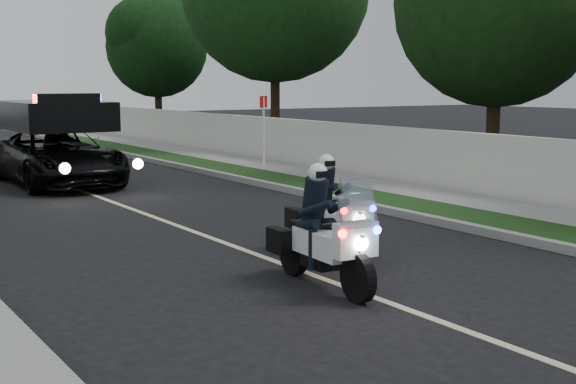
{
  "coord_description": "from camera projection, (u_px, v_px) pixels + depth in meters",
  "views": [
    {
      "loc": [
        -5.92,
        -4.21,
        2.64
      ],
      "look_at": [
        0.32,
        5.41,
        1.0
      ],
      "focal_mm": 48.21,
      "sensor_mm": 36.0,
      "label": 1
    }
  ],
  "objects": [
    {
      "name": "curb_right",
      "position": [
        317.0,
        195.0,
        17.56
      ],
      "size": [
        0.2,
        60.0,
        0.15
      ],
      "primitive_type": "cube",
      "color": "gray",
      "rests_on": "ground"
    },
    {
      "name": "grass_verge",
      "position": [
        342.0,
        193.0,
        17.94
      ],
      "size": [
        1.2,
        60.0,
        0.16
      ],
      "primitive_type": "cube",
      "color": "#193814",
      "rests_on": "ground"
    },
    {
      "name": "sidewalk_right",
      "position": [
        385.0,
        189.0,
        18.64
      ],
      "size": [
        1.4,
        60.0,
        0.16
      ],
      "primitive_type": "cube",
      "color": "gray",
      "rests_on": "ground"
    },
    {
      "name": "property_wall",
      "position": [
        417.0,
        159.0,
        19.08
      ],
      "size": [
        0.22,
        60.0,
        1.5
      ],
      "primitive_type": "cube",
      "color": "beige",
      "rests_on": "ground"
    },
    {
      "name": "lane_marking",
      "position": [
        149.0,
        215.0,
        15.36
      ],
      "size": [
        0.12,
        50.0,
        0.01
      ],
      "primitive_type": "cube",
      "color": "#BFB78C",
      "rests_on": "ground"
    },
    {
      "name": "police_moto_left",
      "position": [
        323.0,
        287.0,
        10.01
      ],
      "size": [
        0.79,
        1.94,
        1.61
      ],
      "primitive_type": null,
      "rotation": [
        0.0,
        0.0,
        -0.07
      ],
      "color": "silver",
      "rests_on": "ground"
    },
    {
      "name": "police_moto_right",
      "position": [
        330.0,
        256.0,
        11.77
      ],
      "size": [
        0.85,
        1.9,
        1.56
      ],
      "primitive_type": null,
      "rotation": [
        0.0,
        0.0,
        -0.12
      ],
      "color": "white",
      "rests_on": "ground"
    },
    {
      "name": "police_suv",
      "position": [
        59.0,
        185.0,
        19.94
      ],
      "size": [
        2.45,
        5.21,
        2.52
      ],
      "primitive_type": "imported",
      "rotation": [
        0.0,
        0.0,
        0.01
      ],
      "color": "black",
      "rests_on": "ground"
    },
    {
      "name": "sign_post",
      "position": [
        264.0,
        170.0,
        23.16
      ],
      "size": [
        0.47,
        0.47,
        2.29
      ],
      "primitive_type": null,
      "rotation": [
        0.0,
        0.0,
        0.39
      ],
      "color": "red",
      "rests_on": "ground"
    },
    {
      "name": "tree_right_c",
      "position": [
        491.0,
        180.0,
        20.89
      ],
      "size": [
        6.86,
        6.86,
        9.06
      ],
      "primitive_type": null,
      "rotation": [
        0.0,
        0.0,
        0.32
      ],
      "color": "#143310",
      "rests_on": "ground"
    },
    {
      "name": "tree_right_d",
      "position": [
        275.0,
        150.0,
        30.06
      ],
      "size": [
        8.13,
        8.13,
        12.01
      ],
      "primitive_type": null,
      "rotation": [
        0.0,
        0.0,
        0.14
      ],
      "color": "#194316",
      "rests_on": "ground"
    },
    {
      "name": "tree_right_e",
      "position": [
        159.0,
        134.0,
        39.43
      ],
      "size": [
        6.26,
        6.26,
        8.5
      ],
      "primitive_type": null,
      "rotation": [
        0.0,
        0.0,
        -0.27
      ],
      "color": "black",
      "rests_on": "ground"
    }
  ]
}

